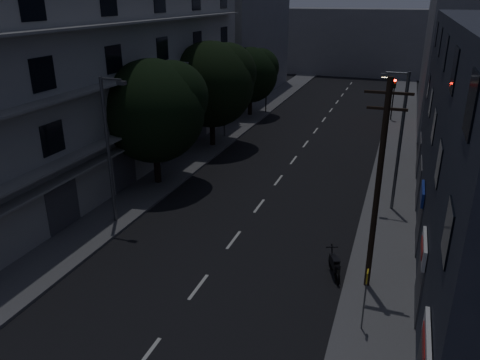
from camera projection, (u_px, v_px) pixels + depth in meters
The scene contains 19 objects.
ground at pixel (295, 158), 36.74m from camera, with size 160.00×160.00×0.00m, color black.
sidewalk_left at pixel (207, 148), 39.03m from camera, with size 3.00×90.00×0.15m, color #565659.
sidewalk_right at pixel (395, 168), 34.39m from camera, with size 3.00×90.00×0.15m, color #565659.
lane_markings at pixel (311, 137), 42.22m from camera, with size 0.15×60.50×0.01m.
building_left at pixel (103, 73), 31.73m from camera, with size 7.00×36.00×14.00m.
building_far_left at pixel (245, 29), 57.67m from camera, with size 6.00×20.00×16.00m, color slate.
building_far_right at pixel (458, 55), 45.54m from camera, with size 6.00×20.00×13.00m, color slate.
building_far_end at pixel (361, 42), 74.35m from camera, with size 24.00×8.00×10.00m, color slate.
tree_near at pixel (155, 107), 29.85m from camera, with size 6.63×6.63×8.17m.
tree_mid at pixel (212, 81), 37.72m from camera, with size 6.90×6.90×8.49m.
tree_far at pixel (251, 73), 48.07m from camera, with size 5.60×5.60×6.93m.
traffic_signal_far_right at pixel (394, 91), 46.38m from camera, with size 0.28×0.37×4.10m.
traffic_signal_far_left at pixel (266, 85), 49.52m from camera, with size 0.28×0.37×4.10m.
street_lamp_left_near at pixel (110, 145), 24.62m from camera, with size 1.51×0.25×8.00m.
street_lamp_right at pixel (399, 136), 26.14m from camera, with size 1.51×0.25×8.00m.
street_lamp_left_far at pixel (225, 86), 40.35m from camera, with size 1.51×0.25×8.00m.
utility_pole at pixel (378, 185), 18.70m from camera, with size 1.80×0.24×9.00m.
bus_stop_sign at pixel (366, 290), 17.11m from camera, with size 0.06×0.35×2.52m.
motorcycle at pixel (334, 266), 21.20m from camera, with size 0.93×1.87×1.26m.
Camera 1 is at (7.50, -9.25, 11.92)m, focal length 35.00 mm.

